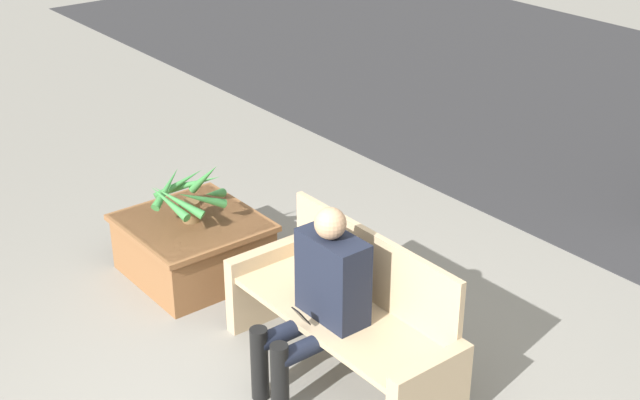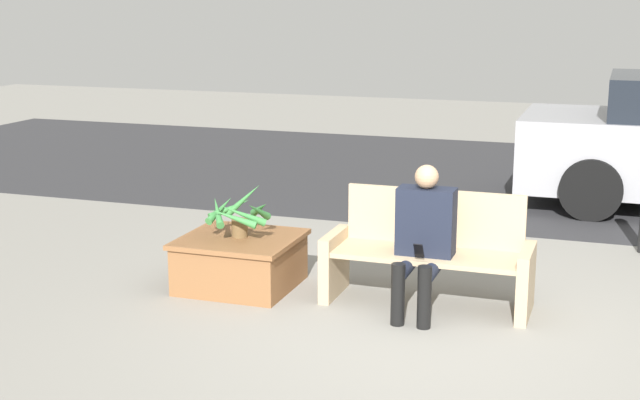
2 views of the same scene
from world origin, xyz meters
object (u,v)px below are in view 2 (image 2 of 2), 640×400
Objects in this scene: person_seated at (423,234)px; potted_plant at (238,213)px; planter_box at (240,260)px; bench at (429,254)px.

potted_plant is (-1.57, 0.07, 0.02)m from person_seated.
potted_plant is (-0.01, -0.00, 0.40)m from planter_box.
person_seated is at bearing -92.06° from bench.
planter_box is 1.63× the size of potted_plant.
potted_plant is at bearing -175.50° from bench.
bench is at bearing 4.38° from planter_box.
planter_box is at bearing 177.15° from person_seated.
bench is at bearing 87.94° from person_seated.
bench reaches higher than potted_plant.
bench is 1.42× the size of person_seated.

